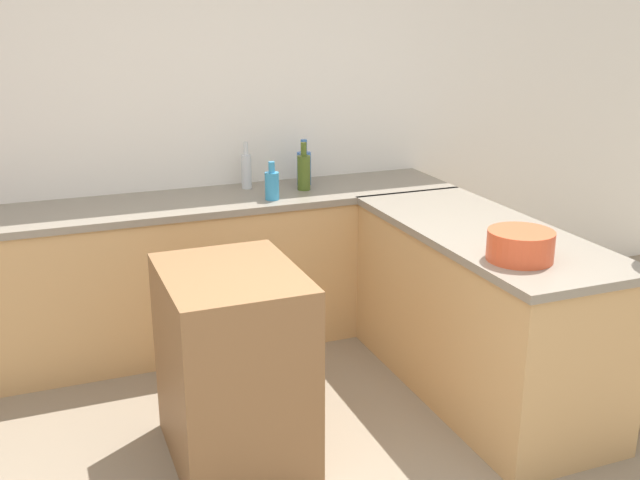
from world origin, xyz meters
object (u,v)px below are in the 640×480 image
object	(u,v)px
dish_soap_bottle	(272,185)
water_bottle_blue	(304,167)
vinegar_bottle_clear	(246,170)
island_table	(234,366)
mixing_bowl	(520,245)
olive_oil_bottle	(304,171)

from	to	relation	value
dish_soap_bottle	water_bottle_blue	xyz separation A→B (m)	(0.30, 0.28, 0.03)
vinegar_bottle_clear	dish_soap_bottle	distance (m)	0.33
vinegar_bottle_clear	island_table	bearing A→B (deg)	-109.01
vinegar_bottle_clear	mixing_bowl	bearing A→B (deg)	-66.66
olive_oil_bottle	water_bottle_blue	size ratio (longest dim) A/B	1.02
water_bottle_blue	island_table	bearing A→B (deg)	-121.83
water_bottle_blue	olive_oil_bottle	bearing A→B (deg)	-110.73
mixing_bowl	olive_oil_bottle	distance (m)	1.63
dish_soap_bottle	water_bottle_blue	size ratio (longest dim) A/B	0.78
olive_oil_bottle	dish_soap_bottle	xyz separation A→B (m)	(-0.25, -0.15, -0.03)
olive_oil_bottle	water_bottle_blue	world-z (taller)	olive_oil_bottle
island_table	vinegar_bottle_clear	world-z (taller)	vinegar_bottle_clear
island_table	vinegar_bottle_clear	distance (m)	1.58
olive_oil_bottle	dish_soap_bottle	distance (m)	0.30
olive_oil_bottle	mixing_bowl	bearing A→B (deg)	-74.49
mixing_bowl	olive_oil_bottle	bearing A→B (deg)	105.51
mixing_bowl	water_bottle_blue	world-z (taller)	water_bottle_blue
island_table	mixing_bowl	xyz separation A→B (m)	(1.23, -0.34, 0.52)
dish_soap_bottle	island_table	bearing A→B (deg)	-116.65
mixing_bowl	dish_soap_bottle	world-z (taller)	dish_soap_bottle
island_table	mixing_bowl	distance (m)	1.38
mixing_bowl	dish_soap_bottle	distance (m)	1.57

